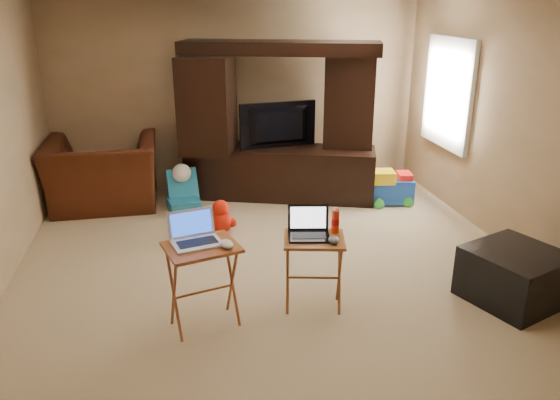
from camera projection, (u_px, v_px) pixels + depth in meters
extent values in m
plane|color=beige|center=(276.00, 269.00, 5.35)|extent=(5.50, 5.50, 0.00)
plane|color=tan|center=(238.00, 96.00, 7.45)|extent=(5.00, 0.00, 5.00)
plane|color=tan|center=(392.00, 302.00, 2.39)|extent=(5.00, 0.00, 5.00)
plane|color=tan|center=(525.00, 133.00, 5.37)|extent=(0.00, 5.50, 5.50)
plane|color=white|center=(449.00, 93.00, 6.74)|extent=(0.00, 1.20, 1.20)
cube|color=white|center=(448.00, 93.00, 6.74)|extent=(0.06, 1.14, 1.34)
cube|color=black|center=(280.00, 122.00, 6.99)|extent=(2.53, 1.36, 2.01)
imported|color=black|center=(281.00, 126.00, 6.96)|extent=(1.03, 0.28, 0.59)
imported|color=#4D1C10|center=(103.00, 174.00, 6.84)|extent=(1.34, 1.17, 0.86)
cube|color=black|center=(514.00, 276.00, 4.74)|extent=(0.93, 0.93, 0.46)
cube|color=#AC5A29|center=(204.00, 286.00, 4.32)|extent=(0.64, 0.57, 0.71)
cube|color=brown|center=(313.00, 273.00, 4.59)|extent=(0.57, 0.50, 0.65)
cube|color=silver|center=(196.00, 230.00, 4.18)|extent=(0.43, 0.38, 0.24)
cube|color=black|center=(309.00, 224.00, 4.45)|extent=(0.38, 0.33, 0.24)
ellipsoid|color=silver|center=(227.00, 244.00, 4.16)|extent=(0.13, 0.16, 0.06)
ellipsoid|color=#47464B|center=(334.00, 240.00, 4.39)|extent=(0.11, 0.14, 0.05)
cylinder|color=red|center=(335.00, 222.00, 4.56)|extent=(0.06, 0.06, 0.20)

